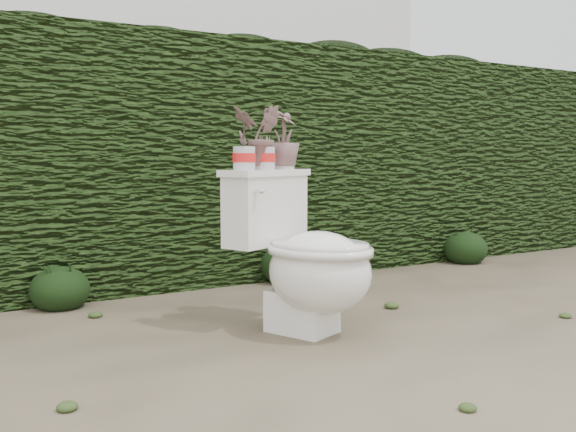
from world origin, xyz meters
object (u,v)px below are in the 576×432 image
potted_plant_left (244,140)px  potted_plant_center (264,139)px  potted_plant_right (284,140)px  toilet (305,259)px

potted_plant_left → potted_plant_center: bearing=-63.5°
potted_plant_right → potted_plant_center: bearing=154.8°
toilet → potted_plant_right: size_ratio=2.77×
potted_plant_left → potted_plant_right: potted_plant_right is taller
toilet → potted_plant_left: (-0.24, 0.16, 0.56)m
potted_plant_left → potted_plant_center: (0.14, 0.06, 0.01)m
potted_plant_left → toilet: bearing=-119.6°
toilet → potted_plant_center: potted_plant_center is taller
potted_plant_center → potted_plant_right: potted_plant_center is taller
potted_plant_left → potted_plant_right: 0.31m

